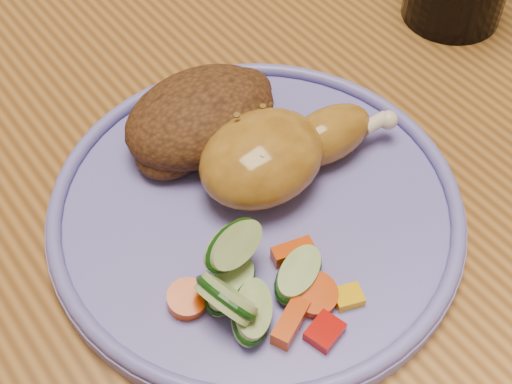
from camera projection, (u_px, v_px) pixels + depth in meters
dining_table at (221, 129)px, 0.65m from camera, size 0.90×1.40×0.75m
plate at (256, 212)px, 0.48m from camera, size 0.28×0.28×0.01m
plate_rim at (256, 201)px, 0.47m from camera, size 0.27×0.27×0.01m
chicken_leg at (279, 152)px, 0.47m from camera, size 0.15×0.08×0.05m
rice_pilaf at (203, 116)px, 0.50m from camera, size 0.12×0.08×0.05m
vegetable_pile at (255, 286)px, 0.42m from camera, size 0.10×0.10×0.05m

